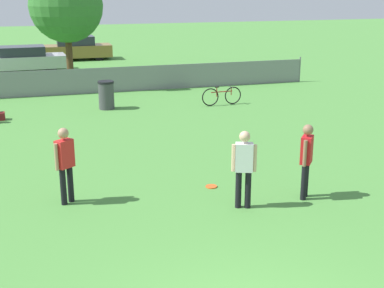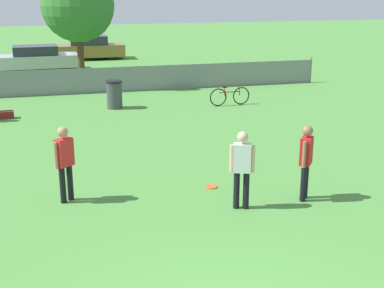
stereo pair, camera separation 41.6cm
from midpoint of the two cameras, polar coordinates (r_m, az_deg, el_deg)
name	(u,v)px [view 2 (the right image)]	position (r m, az deg, el deg)	size (l,w,h in m)	color
fence_backline	(100,80)	(23.82, -9.33, 6.72)	(20.34, 0.07, 1.21)	gray
tree_near_pole	(78,5)	(26.91, -11.64, 14.27)	(3.51, 3.51, 5.37)	#4C331E
player_thrower_red	(306,158)	(11.86, 13.05, -1.42)	(0.40, 0.43, 1.69)	black
player_receiver_white	(242,165)	(11.17, 6.42, -2.22)	(0.50, 0.33, 1.69)	black
player_defender_red	(65,159)	(11.74, -12.45, -1.58)	(0.44, 0.40, 1.69)	black
frisbee_disc	(211,187)	(12.59, 3.03, -4.57)	(0.28, 0.28, 0.03)	#E5591E
bicycle_sideline	(230,96)	(21.11, 4.62, 5.11)	(1.67, 0.44, 0.75)	black
trash_bin	(114,94)	(20.67, -7.71, 5.26)	(0.61, 0.61, 1.07)	#3F3F44
gear_bag_sideline	(5,115)	(20.02, -18.77, 2.96)	(0.59, 0.33, 0.29)	maroon
parked_car_silver	(36,58)	(30.78, -15.94, 8.76)	(4.57, 1.99, 1.38)	black
parked_car_tan	(89,48)	(34.93, -10.60, 10.02)	(4.39, 1.72, 1.48)	black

